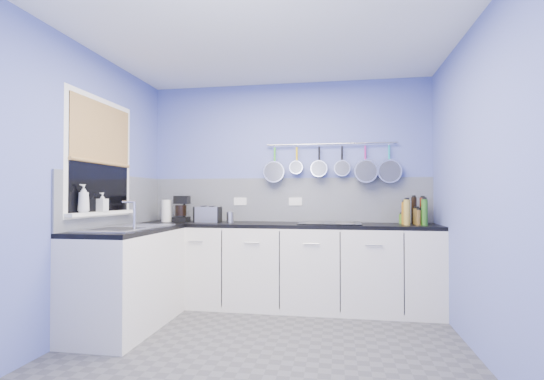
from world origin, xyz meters
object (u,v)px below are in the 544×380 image
(coffee_maker, at_px, (181,209))
(hob, at_px, (330,223))
(toaster, at_px, (208,214))
(canister, at_px, (230,217))
(paper_towel, at_px, (166,211))
(soap_bottle_a, at_px, (84,199))
(soap_bottle_b, at_px, (102,202))

(coffee_maker, relative_size, hob, 0.46)
(toaster, distance_m, canister, 0.25)
(paper_towel, xyz_separation_m, toaster, (0.49, 0.00, -0.04))
(paper_towel, distance_m, coffee_maker, 0.17)
(soap_bottle_a, distance_m, soap_bottle_b, 0.27)
(soap_bottle_b, bearing_deg, toaster, 55.11)
(soap_bottle_a, xyz_separation_m, soap_bottle_b, (0.00, 0.27, -0.03))
(soap_bottle_a, relative_size, soap_bottle_b, 1.39)
(coffee_maker, xyz_separation_m, hob, (1.68, -0.04, -0.14))
(soap_bottle_a, bearing_deg, coffee_maker, 74.38)
(soap_bottle_a, relative_size, coffee_maker, 0.81)
(paper_towel, relative_size, canister, 2.17)
(canister, bearing_deg, toaster, -173.75)
(soap_bottle_b, distance_m, toaster, 1.18)
(coffee_maker, distance_m, toaster, 0.33)
(soap_bottle_b, xyz_separation_m, toaster, (0.67, 0.96, -0.15))
(soap_bottle_a, bearing_deg, canister, 53.74)
(coffee_maker, relative_size, canister, 2.58)
(paper_towel, distance_m, toaster, 0.49)
(paper_towel, bearing_deg, soap_bottle_b, -100.70)
(canister, bearing_deg, soap_bottle_a, -126.26)
(paper_towel, relative_size, coffee_maker, 0.84)
(soap_bottle_a, relative_size, canister, 2.08)
(paper_towel, bearing_deg, canister, 2.46)
(coffee_maker, xyz_separation_m, canister, (0.57, 0.01, -0.09))
(soap_bottle_a, height_order, hob, soap_bottle_a)
(soap_bottle_b, height_order, coffee_maker, soap_bottle_b)
(paper_towel, relative_size, hob, 0.39)
(canister, distance_m, hob, 1.11)
(soap_bottle_a, relative_size, toaster, 0.89)
(coffee_maker, height_order, toaster, coffee_maker)
(coffee_maker, relative_size, toaster, 1.10)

